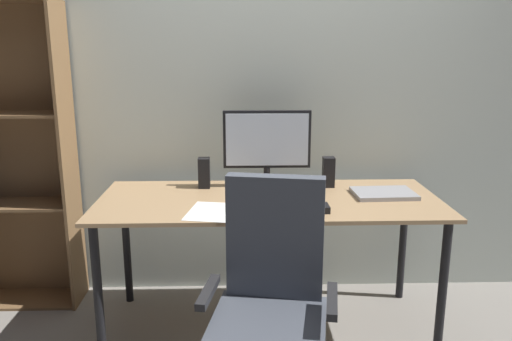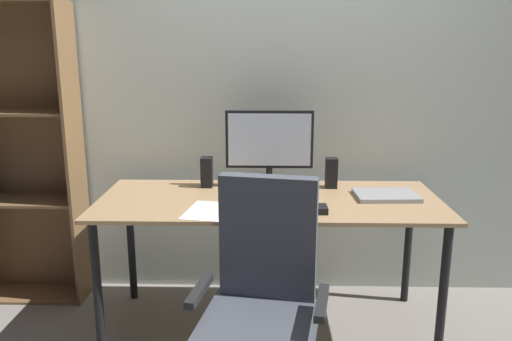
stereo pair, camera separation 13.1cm
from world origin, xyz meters
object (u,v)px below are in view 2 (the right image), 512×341
Objects in this scene: laptop at (386,195)px; office_chair at (262,318)px; mouse at (321,209)px; speaker_left at (207,172)px; speaker_right at (331,173)px; desk at (269,212)px; bookshelf at (23,158)px; monitor at (269,144)px; coffee_mug at (277,190)px; keyboard at (272,209)px.

office_chair is at bearing -133.14° from laptop.
speaker_left reaches higher than mouse.
speaker_right is (0.70, 0.00, 0.00)m from speaker_left.
desk is 18.59× the size of mouse.
office_chair is (-0.38, -0.94, -0.37)m from speaker_right.
laptop is 1.03m from office_chair.
bookshelf is (-1.72, 0.59, 0.12)m from mouse.
monitor reaches higher than desk.
coffee_mug is 0.60× the size of speaker_right.
keyboard is 0.59m from office_chair.
mouse is 0.64m from office_chair.
laptop is (0.62, 0.04, 0.09)m from desk.
monitor reaches higher than speaker_right.
monitor is 5.07× the size of mouse.
mouse is at bearing -19.11° from bookshelf.
laptop is 0.18× the size of bookshelf.
speaker_right is at bearing 32.50° from desk.
office_chair is 0.57× the size of bookshelf.
monitor is 2.86× the size of speaker_right.
speaker_right is 0.10× the size of bookshelf.
office_chair is at bearing -71.06° from speaker_left.
mouse is 0.30m from coffee_mug.
bookshelf reaches higher than laptop.
coffee_mug is 1.56m from bookshelf.
speaker_right is (0.10, 0.44, 0.07)m from mouse.
desk is 0.22m from keyboard.
office_chair is at bearing -95.78° from coffee_mug.
monitor reaches higher than laptop.
desk is 0.44m from speaker_right.
laptop is (0.37, 0.26, -0.01)m from mouse.
monitor is 0.39m from speaker_left.
monitor is 0.28× the size of bookshelf.
coffee_mug is at bearing -79.78° from monitor.
bookshelf is at bearing 172.31° from speaker_left.
monitor is at bearing 160.18° from laptop.
mouse is (0.24, -0.02, 0.01)m from keyboard.
laptop is at bearing -10.85° from speaker_left.
keyboard is 0.20m from coffee_mug.
laptop is (0.62, -0.19, -0.23)m from monitor.
monitor reaches higher than coffee_mug.
mouse reaches higher than keyboard.
desk is 0.35m from mouse.
speaker_right is (0.35, -0.01, -0.16)m from monitor.
speaker_right is (0.31, 0.23, 0.03)m from coffee_mug.
coffee_mug is (0.04, -0.01, 0.13)m from desk.
bookshelf is (-1.46, 0.14, -0.11)m from monitor.
laptop is (0.58, 0.04, -0.04)m from coffee_mug.
keyboard reaches higher than desk.
bookshelf is at bearing 168.40° from laptop.
speaker_right reaches higher than laptop.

